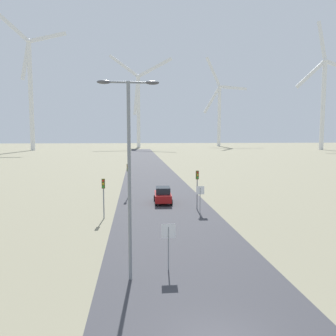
# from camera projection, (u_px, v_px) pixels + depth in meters

# --- Properties ---
(road_surface) EXTENTS (10.00, 240.00, 0.01)m
(road_surface) POSITION_uv_depth(u_px,v_px,m) (152.00, 177.00, 59.14)
(road_surface) COLOR #38383D
(road_surface) RESTS_ON ground
(streetlamp) EXTENTS (3.10, 0.32, 10.33)m
(streetlamp) POSITION_uv_depth(u_px,v_px,m) (129.00, 158.00, 16.68)
(streetlamp) COLOR gray
(streetlamp) RESTS_ON ground
(stop_sign_near) EXTENTS (0.81, 0.07, 2.67)m
(stop_sign_near) POSITION_uv_depth(u_px,v_px,m) (168.00, 238.00, 18.34)
(stop_sign_near) COLOR gray
(stop_sign_near) RESTS_ON ground
(stop_sign_far) EXTENTS (0.81, 0.07, 2.68)m
(stop_sign_far) POSITION_uv_depth(u_px,v_px,m) (200.00, 194.00, 31.74)
(stop_sign_far) COLOR gray
(stop_sign_far) RESTS_ON ground
(traffic_light_post_near_left) EXTENTS (0.28, 0.34, 3.69)m
(traffic_light_post_near_left) POSITION_uv_depth(u_px,v_px,m) (103.00, 189.00, 29.66)
(traffic_light_post_near_left) COLOR gray
(traffic_light_post_near_left) RESTS_ON ground
(traffic_light_post_near_right) EXTENTS (0.28, 0.34, 4.03)m
(traffic_light_post_near_right) POSITION_uv_depth(u_px,v_px,m) (197.00, 181.00, 33.30)
(traffic_light_post_near_right) COLOR gray
(traffic_light_post_near_right) RESTS_ON ground
(traffic_light_post_mid_left) EXTENTS (0.28, 0.34, 4.10)m
(traffic_light_post_mid_left) POSITION_uv_depth(u_px,v_px,m) (128.00, 173.00, 39.86)
(traffic_light_post_mid_left) COLOR gray
(traffic_light_post_mid_left) RESTS_ON ground
(car_approaching) EXTENTS (2.00, 4.18, 1.83)m
(car_approaching) POSITION_uv_depth(u_px,v_px,m) (163.00, 195.00, 36.65)
(car_approaching) COLOR maroon
(car_approaching) RESTS_ON ground
(wind_turbine_left) EXTENTS (30.83, 12.21, 65.73)m
(wind_turbine_left) POSITION_uv_depth(u_px,v_px,m) (30.00, 85.00, 160.62)
(wind_turbine_left) COLOR white
(wind_turbine_left) RESTS_ON ground
(wind_turbine_center) EXTENTS (37.86, 15.71, 57.19)m
(wind_turbine_center) POSITION_uv_depth(u_px,v_px,m) (138.00, 103.00, 199.46)
(wind_turbine_center) COLOR white
(wind_turbine_center) RESTS_ON ground
(wind_turbine_right) EXTENTS (31.88, 7.92, 58.89)m
(wind_turbine_right) POSITION_uv_depth(u_px,v_px,m) (219.00, 109.00, 221.10)
(wind_turbine_right) COLOR white
(wind_turbine_right) RESTS_ON ground
(wind_turbine_far_right) EXTENTS (34.29, 2.60, 64.74)m
(wind_turbine_far_right) POSITION_uv_depth(u_px,v_px,m) (323.00, 95.00, 168.22)
(wind_turbine_far_right) COLOR white
(wind_turbine_far_right) RESTS_ON ground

